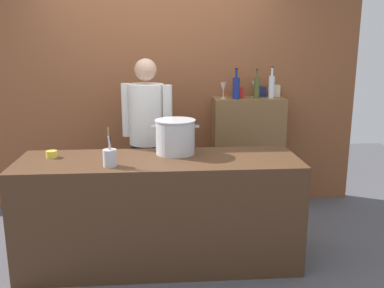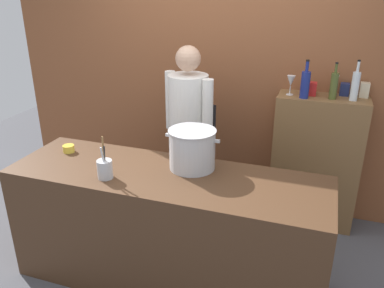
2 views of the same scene
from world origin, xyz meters
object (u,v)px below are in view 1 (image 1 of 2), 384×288
chef (147,131)px  wine_bottle_cobalt (236,88)px  utensil_crock (110,157)px  butter_jar (52,154)px  wine_glass_tall (255,86)px  spice_tin_navy (262,92)px  spice_tin_cream (276,91)px  wine_bottle_olive (257,87)px  wine_glass_wide (223,88)px  stockpot_large (175,137)px  spice_tin_red (239,93)px  wine_bottle_clear (272,86)px

chef → wine_bottle_cobalt: size_ratio=5.17×
chef → utensil_crock: (-0.26, -0.97, 0.01)m
chef → butter_jar: chef is taller
wine_glass_tall → spice_tin_navy: bearing=25.9°
spice_tin_cream → spice_tin_navy: size_ratio=1.18×
wine_bottle_cobalt → spice_tin_navy: size_ratio=3.01×
wine_bottle_cobalt → wine_bottle_olive: (0.23, 0.05, -0.00)m
utensil_crock → wine_bottle_cobalt: (1.18, 1.28, 0.37)m
wine_glass_wide → spice_tin_cream: bearing=11.5°
stockpot_large → spice_tin_red: bearing=55.5°
wine_bottle_cobalt → butter_jar: bearing=-149.4°
utensil_crock → wine_bottle_cobalt: bearing=47.5°
stockpot_large → wine_bottle_clear: 1.49m
wine_bottle_olive → wine_glass_wide: (-0.35, 0.02, -0.00)m
wine_bottle_olive → spice_tin_cream: 0.29m
spice_tin_navy → spice_tin_red: bearing=-162.8°
butter_jar → wine_glass_wide: 1.92m
utensil_crock → spice_tin_navy: (1.50, 1.48, 0.31)m
wine_bottle_clear → wine_glass_tall: wine_bottle_clear is taller
utensil_crock → spice_tin_cream: bearing=41.7°
chef → stockpot_large: (0.25, -0.63, 0.08)m
utensil_crock → wine_glass_tall: bearing=45.6°
wine_bottle_olive → spice_tin_red: (-0.17, 0.07, -0.06)m
wine_glass_wide → spice_tin_red: size_ratio=1.49×
spice_tin_cream → wine_bottle_clear: bearing=-123.7°
utensil_crock → wine_bottle_olive: bearing=43.5°
utensil_crock → spice_tin_red: 1.88m
utensil_crock → wine_bottle_olive: wine_bottle_olive is taller
spice_tin_navy → utensil_crock: bearing=-135.3°
wine_bottle_clear → spice_tin_cream: 0.17m
spice_tin_navy → butter_jar: bearing=-149.3°
stockpot_large → spice_tin_navy: bearing=48.9°
wine_bottle_cobalt → wine_bottle_olive: 0.23m
spice_tin_red → wine_glass_tall: bearing=12.6°
utensil_crock → spice_tin_red: size_ratio=2.65×
stockpot_large → wine_bottle_cobalt: wine_bottle_cobalt is taller
chef → wine_bottle_olive: bearing=-138.0°
chef → spice_tin_red: size_ratio=14.76×
spice_tin_navy → wine_glass_wide: bearing=-163.9°
spice_tin_red → butter_jar: bearing=-147.4°
chef → wine_glass_wide: bearing=-129.9°
utensil_crock → wine_glass_tall: (1.41, 1.44, 0.38)m
utensil_crock → butter_jar: size_ratio=3.35×
wine_bottle_clear → wine_bottle_olive: bearing=-175.6°
wine_glass_wide → spice_tin_red: 0.19m
wine_bottle_cobalt → wine_glass_wide: wine_bottle_cobalt is taller
stockpot_large → wine_bottle_cobalt: size_ratio=1.24×
stockpot_large → spice_tin_navy: (0.99, 1.14, 0.23)m
spice_tin_red → wine_bottle_clear: bearing=-8.8°
stockpot_large → wine_glass_wide: wine_glass_wide is taller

